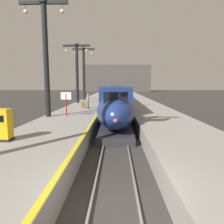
{
  "coord_description": "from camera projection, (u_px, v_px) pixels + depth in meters",
  "views": [
    {
      "loc": [
        0.06,
        -5.29,
        3.84
      ],
      "look_at": [
        -0.28,
        9.44,
        1.8
      ],
      "focal_mm": 32.13,
      "sensor_mm": 36.0,
      "label": 1
    }
  ],
  "objects": [
    {
      "name": "ground_plane",
      "position": [
        114.0,
        219.0,
        5.77
      ],
      "size": [
        260.0,
        260.0,
        0.0
      ],
      "primitive_type": "plane",
      "color": "#33302D"
    },
    {
      "name": "rolling_suitcase",
      "position": [
        84.0,
        105.0,
        23.71
      ],
      "size": [
        0.4,
        0.22,
        0.98
      ],
      "color": "brown",
      "rests_on": "platform_left"
    },
    {
      "name": "station_column_far",
      "position": [
        77.0,
        68.0,
        30.02
      ],
      "size": [
        4.0,
        0.68,
        8.72
      ],
      "color": "black",
      "rests_on": "platform_left"
    },
    {
      "name": "departure_info_board",
      "position": [
        66.0,
        99.0,
        17.39
      ],
      "size": [
        0.9,
        0.1,
        2.12
      ],
      "color": "maroon",
      "rests_on": "platform_left"
    },
    {
      "name": "terminus_back_wall",
      "position": [
        116.0,
        78.0,
        105.82
      ],
      "size": [
        36.0,
        2.0,
        14.0
      ],
      "primitive_type": "cube",
      "color": "#4C4742",
      "rests_on": "ground"
    },
    {
      "name": "rail_main_right",
      "position": [
        121.0,
        107.0,
        32.98
      ],
      "size": [
        0.08,
        110.0,
        0.12
      ],
      "primitive_type": "cube",
      "color": "slate",
      "rests_on": "ground"
    },
    {
      "name": "platform_right",
      "position": [
        143.0,
        107.0,
        30.12
      ],
      "size": [
        4.8,
        110.0,
        1.05
      ],
      "primitive_type": "cube",
      "color": "gray",
      "rests_on": "ground"
    },
    {
      "name": "passenger_near_edge",
      "position": [
        88.0,
        100.0,
        23.1
      ],
      "size": [
        0.3,
        0.56,
        1.69
      ],
      "color": "#23232D",
      "rests_on": "platform_left"
    },
    {
      "name": "station_column_mid",
      "position": [
        46.0,
        48.0,
        16.74
      ],
      "size": [
        4.0,
        0.68,
        9.64
      ],
      "color": "black",
      "rests_on": "platform_left"
    },
    {
      "name": "rail_main_left",
      "position": [
        112.0,
        107.0,
        33.01
      ],
      "size": [
        0.08,
        110.0,
        0.12
      ],
      "primitive_type": "cube",
      "color": "slate",
      "rests_on": "ground"
    },
    {
      "name": "highspeed_train_main",
      "position": [
        116.0,
        94.0,
        39.16
      ],
      "size": [
        2.92,
        56.42,
        3.6
      ],
      "color": "navy",
      "rests_on": "ground"
    },
    {
      "name": "station_column_distant",
      "position": [
        84.0,
        69.0,
        36.28
      ],
      "size": [
        4.0,
        0.68,
        9.28
      ],
      "color": "black",
      "rests_on": "platform_left"
    },
    {
      "name": "platform_left",
      "position": [
        89.0,
        106.0,
        30.3
      ],
      "size": [
        4.8,
        110.0,
        1.05
      ],
      "primitive_type": "cube",
      "color": "gray",
      "rests_on": "ground"
    },
    {
      "name": "platform_left_safety_stripe",
      "position": [
        104.0,
        103.0,
        30.17
      ],
      "size": [
        0.2,
        107.8,
        0.01
      ],
      "primitive_type": "cube",
      "color": "yellow",
      "rests_on": "platform_left"
    },
    {
      "name": "ticket_machine_yellow",
      "position": [
        3.0,
        126.0,
        9.91
      ],
      "size": [
        0.76,
        0.62,
        1.6
      ],
      "color": "yellow",
      "rests_on": "platform_left"
    }
  ]
}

